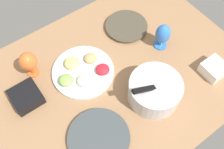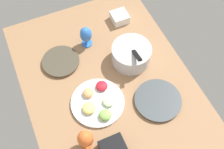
{
  "view_description": "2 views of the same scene",
  "coord_description": "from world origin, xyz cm",
  "px_view_note": "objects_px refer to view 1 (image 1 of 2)",
  "views": [
    {
      "loc": [
        32.43,
        55.98,
        118.6
      ],
      "look_at": [
        -6.56,
        2.16,
        7.5
      ],
      "focal_mm": 41.87,
      "sensor_mm": 36.0,
      "label": 1
    },
    {
      "loc": [
        73.25,
        -32.84,
        156.16
      ],
      "look_at": [
        -8.62,
        3.02,
        7.5
      ],
      "focal_mm": 44.97,
      "sensor_mm": 36.0,
      "label": 2
    }
  ],
  "objects_px": {
    "dinner_plate_left": "(126,27)",
    "mixing_bowl": "(155,90)",
    "dinner_plate_right": "(99,138)",
    "square_bowl_white": "(214,69)",
    "hurricane_glass_orange": "(28,62)",
    "fruit_platter": "(83,71)",
    "hurricane_glass_blue": "(163,35)",
    "square_bowl_black": "(26,96)"
  },
  "relations": [
    {
      "from": "dinner_plate_left",
      "to": "mixing_bowl",
      "type": "relative_size",
      "value": 0.92
    },
    {
      "from": "dinner_plate_right",
      "to": "square_bowl_white",
      "type": "distance_m",
      "value": 0.69
    },
    {
      "from": "square_bowl_white",
      "to": "hurricane_glass_orange",
      "type": "bearing_deg",
      "value": -35.64
    },
    {
      "from": "fruit_platter",
      "to": "hurricane_glass_blue",
      "type": "xyz_separation_m",
      "value": [
        -0.45,
        0.1,
        0.08
      ]
    },
    {
      "from": "dinner_plate_left",
      "to": "hurricane_glass_blue",
      "type": "bearing_deg",
      "value": 109.65
    },
    {
      "from": "dinner_plate_left",
      "to": "fruit_platter",
      "type": "xyz_separation_m",
      "value": [
        0.38,
        0.11,
        0.01
      ]
    },
    {
      "from": "dinner_plate_left",
      "to": "mixing_bowl",
      "type": "bearing_deg",
      "value": 69.14
    },
    {
      "from": "hurricane_glass_blue",
      "to": "dinner_plate_right",
      "type": "bearing_deg",
      "value": 22.26
    },
    {
      "from": "mixing_bowl",
      "to": "square_bowl_black",
      "type": "xyz_separation_m",
      "value": [
        0.52,
        -0.35,
        -0.03
      ]
    },
    {
      "from": "dinner_plate_right",
      "to": "fruit_platter",
      "type": "bearing_deg",
      "value": -111.16
    },
    {
      "from": "dinner_plate_left",
      "to": "square_bowl_black",
      "type": "xyz_separation_m",
      "value": [
        0.68,
        0.08,
        0.02
      ]
    },
    {
      "from": "dinner_plate_right",
      "to": "square_bowl_white",
      "type": "height_order",
      "value": "square_bowl_white"
    },
    {
      "from": "dinner_plate_left",
      "to": "fruit_platter",
      "type": "bearing_deg",
      "value": 16.61
    },
    {
      "from": "dinner_plate_right",
      "to": "fruit_platter",
      "type": "height_order",
      "value": "fruit_platter"
    },
    {
      "from": "hurricane_glass_blue",
      "to": "square_bowl_black",
      "type": "xyz_separation_m",
      "value": [
        0.76,
        -0.13,
        -0.06
      ]
    },
    {
      "from": "hurricane_glass_orange",
      "to": "square_bowl_black",
      "type": "height_order",
      "value": "hurricane_glass_orange"
    },
    {
      "from": "dinner_plate_left",
      "to": "fruit_platter",
      "type": "height_order",
      "value": "fruit_platter"
    },
    {
      "from": "hurricane_glass_orange",
      "to": "square_bowl_white",
      "type": "bearing_deg",
      "value": 144.36
    },
    {
      "from": "dinner_plate_right",
      "to": "square_bowl_black",
      "type": "bearing_deg",
      "value": -64.89
    },
    {
      "from": "mixing_bowl",
      "to": "fruit_platter",
      "type": "bearing_deg",
      "value": -56.94
    },
    {
      "from": "hurricane_glass_orange",
      "to": "square_bowl_black",
      "type": "xyz_separation_m",
      "value": [
        0.1,
        0.12,
        -0.07
      ]
    },
    {
      "from": "dinner_plate_right",
      "to": "dinner_plate_left",
      "type": "bearing_deg",
      "value": -138.23
    },
    {
      "from": "hurricane_glass_blue",
      "to": "hurricane_glass_orange",
      "type": "bearing_deg",
      "value": -21.04
    },
    {
      "from": "fruit_platter",
      "to": "square_bowl_black",
      "type": "relative_size",
      "value": 2.37
    },
    {
      "from": "hurricane_glass_blue",
      "to": "mixing_bowl",
      "type": "bearing_deg",
      "value": 42.3
    },
    {
      "from": "square_bowl_white",
      "to": "fruit_platter",
      "type": "bearing_deg",
      "value": -35.56
    },
    {
      "from": "fruit_platter",
      "to": "dinner_plate_right",
      "type": "bearing_deg",
      "value": 68.84
    },
    {
      "from": "fruit_platter",
      "to": "square_bowl_white",
      "type": "height_order",
      "value": "square_bowl_white"
    },
    {
      "from": "hurricane_glass_blue",
      "to": "hurricane_glass_orange",
      "type": "height_order",
      "value": "same"
    },
    {
      "from": "hurricane_glass_blue",
      "to": "square_bowl_white",
      "type": "bearing_deg",
      "value": 109.53
    },
    {
      "from": "hurricane_glass_blue",
      "to": "square_bowl_white",
      "type": "xyz_separation_m",
      "value": [
        -0.11,
        0.3,
        -0.06
      ]
    },
    {
      "from": "hurricane_glass_orange",
      "to": "mixing_bowl",
      "type": "bearing_deg",
      "value": 131.56
    },
    {
      "from": "dinner_plate_right",
      "to": "square_bowl_black",
      "type": "xyz_separation_m",
      "value": [
        0.17,
        -0.37,
        0.02
      ]
    },
    {
      "from": "dinner_plate_right",
      "to": "mixing_bowl",
      "type": "height_order",
      "value": "mixing_bowl"
    },
    {
      "from": "dinner_plate_right",
      "to": "mixing_bowl",
      "type": "relative_size",
      "value": 1.08
    },
    {
      "from": "fruit_platter",
      "to": "hurricane_glass_blue",
      "type": "height_order",
      "value": "hurricane_glass_blue"
    },
    {
      "from": "mixing_bowl",
      "to": "dinner_plate_right",
      "type": "bearing_deg",
      "value": 3.15
    },
    {
      "from": "square_bowl_white",
      "to": "dinner_plate_right",
      "type": "bearing_deg",
      "value": -4.71
    },
    {
      "from": "dinner_plate_left",
      "to": "hurricane_glass_orange",
      "type": "relative_size",
      "value": 1.53
    },
    {
      "from": "hurricane_glass_blue",
      "to": "square_bowl_white",
      "type": "height_order",
      "value": "hurricane_glass_blue"
    },
    {
      "from": "hurricane_glass_orange",
      "to": "square_bowl_black",
      "type": "distance_m",
      "value": 0.17
    },
    {
      "from": "mixing_bowl",
      "to": "square_bowl_white",
      "type": "bearing_deg",
      "value": 167.7
    }
  ]
}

